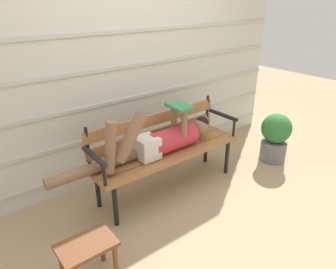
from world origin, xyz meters
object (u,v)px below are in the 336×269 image
object	(u,v)px
footstool	(87,252)
potted_plant	(275,136)
park_bench	(164,145)
reclining_person	(160,140)

from	to	relation	value
footstool	potted_plant	bearing A→B (deg)	5.61
park_bench	footstool	size ratio (longest dim) A/B	4.22
reclining_person	potted_plant	bearing A→B (deg)	-11.69
park_bench	potted_plant	xyz separation A→B (m)	(1.41, -0.38, -0.16)
reclining_person	footstool	bearing A→B (deg)	-151.80
park_bench	reclining_person	world-z (taller)	reclining_person
park_bench	potted_plant	world-z (taller)	park_bench
park_bench	footstool	world-z (taller)	park_bench
park_bench	footstool	distance (m)	1.34
park_bench	footstool	bearing A→B (deg)	-151.35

